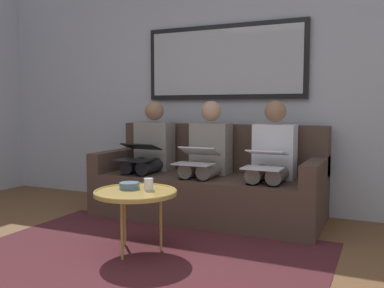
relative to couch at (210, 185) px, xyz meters
The scene contains 13 objects.
wall_rear 1.10m from the couch, 90.00° to the right, with size 6.00×0.12×2.60m, color #B7BCC6.
area_rug 1.30m from the couch, 90.00° to the left, with size 2.60×1.80×0.01m, color #4C1E23.
couch is the anchor object (origin of this frame).
framed_mirror 1.30m from the couch, 90.00° to the right, with size 1.75×0.05×0.78m.
coffee_table 1.23m from the couch, 85.73° to the left, with size 0.61×0.61×0.47m.
cup 1.16m from the couch, 88.75° to the left, with size 0.07×0.07×0.09m, color silver.
bowl 1.19m from the couch, 81.12° to the left, with size 0.15×0.15×0.05m, color slate.
person_left 0.71m from the couch, behind, with size 0.38×0.58×1.14m.
laptop_white 0.78m from the couch, 154.13° to the left, with size 0.33×0.37×0.15m.
person_middle 0.31m from the couch, 90.00° to the left, with size 0.38×0.58×1.14m.
laptop_silver 0.44m from the couch, 90.00° to the left, with size 0.36×0.35×0.16m.
person_right 0.71m from the couch, ahead, with size 0.38×0.58×1.14m.
laptop_black 0.78m from the couch, 25.37° to the left, with size 0.36×0.38×0.16m.
Camera 1 is at (-1.57, 1.72, 1.08)m, focal length 39.56 mm.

